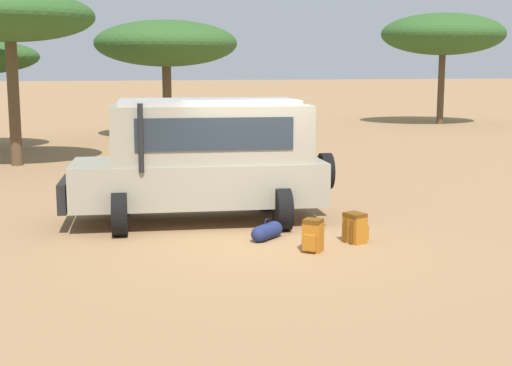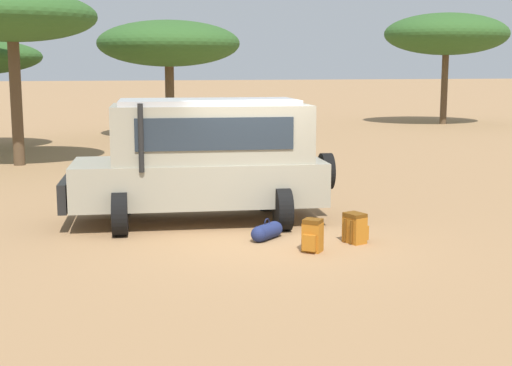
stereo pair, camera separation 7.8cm
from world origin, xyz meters
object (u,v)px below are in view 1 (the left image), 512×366
(acacia_tree_right_mid, at_px, (9,17))
(duffel_bag_low_black_case, at_px, (267,231))
(backpack_cluster_center, at_px, (355,228))
(acacia_tree_far_right, at_px, (166,44))
(acacia_tree_distant_right, at_px, (443,34))
(safari_vehicle, at_px, (204,158))
(backpack_beside_front_wheel, at_px, (313,236))

(acacia_tree_right_mid, bearing_deg, duffel_bag_low_black_case, -68.63)
(backpack_cluster_center, relative_size, acacia_tree_far_right, 0.09)
(duffel_bag_low_black_case, distance_m, acacia_tree_far_right, 19.97)
(acacia_tree_far_right, height_order, acacia_tree_distant_right, acacia_tree_distant_right)
(acacia_tree_right_mid, height_order, acacia_tree_far_right, acacia_tree_right_mid)
(acacia_tree_distant_right, bearing_deg, backpack_cluster_center, -124.18)
(safari_vehicle, distance_m, acacia_tree_far_right, 18.11)
(backpack_cluster_center, height_order, acacia_tree_distant_right, acacia_tree_distant_right)
(duffel_bag_low_black_case, distance_m, acacia_tree_right_mid, 13.27)
(safari_vehicle, height_order, duffel_bag_low_black_case, safari_vehicle)
(safari_vehicle, bearing_deg, duffel_bag_low_black_case, -67.22)
(backpack_beside_front_wheel, height_order, duffel_bag_low_black_case, backpack_beside_front_wheel)
(backpack_beside_front_wheel, height_order, acacia_tree_distant_right, acacia_tree_distant_right)
(backpack_cluster_center, bearing_deg, safari_vehicle, 131.28)
(backpack_beside_front_wheel, distance_m, acacia_tree_far_right, 20.94)
(backpack_beside_front_wheel, relative_size, acacia_tree_right_mid, 0.10)
(acacia_tree_far_right, bearing_deg, backpack_cluster_center, -90.61)
(backpack_cluster_center, distance_m, acacia_tree_far_right, 20.55)
(acacia_tree_right_mid, bearing_deg, safari_vehicle, -68.89)
(backpack_beside_front_wheel, bearing_deg, backpack_cluster_center, 20.98)
(safari_vehicle, xyz_separation_m, backpack_cluster_center, (2.16, -2.46, -1.04))
(backpack_cluster_center, bearing_deg, acacia_tree_far_right, 89.39)
(acacia_tree_far_right, bearing_deg, duffel_bag_low_black_case, -94.76)
(acacia_tree_distant_right, bearing_deg, acacia_tree_right_mid, -153.40)
(backpack_cluster_center, distance_m, duffel_bag_low_black_case, 1.57)
(safari_vehicle, distance_m, acacia_tree_right_mid, 11.07)
(backpack_cluster_center, bearing_deg, acacia_tree_right_mid, 115.84)
(backpack_cluster_center, bearing_deg, backpack_beside_front_wheel, -159.02)
(safari_vehicle, relative_size, backpack_beside_front_wheel, 9.84)
(duffel_bag_low_black_case, relative_size, acacia_tree_distant_right, 0.10)
(backpack_beside_front_wheel, bearing_deg, duffel_bag_low_black_case, 114.20)
(backpack_cluster_center, bearing_deg, duffel_bag_low_black_case, 154.22)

